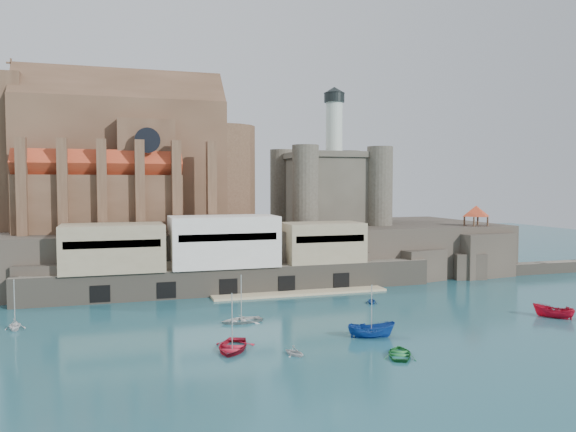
% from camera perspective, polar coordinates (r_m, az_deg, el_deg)
% --- Properties ---
extents(ground, '(300.00, 300.00, 0.00)m').
position_cam_1_polar(ground, '(77.97, 4.15, -10.43)').
color(ground, '#1A4A55').
rests_on(ground, ground).
extents(promontory, '(100.00, 36.00, 10.00)m').
position_cam_1_polar(promontory, '(114.06, -3.18, -3.53)').
color(promontory, '#2C2621').
rests_on(promontory, ground).
extents(quay, '(70.00, 12.00, 13.05)m').
position_cam_1_polar(quay, '(96.00, -6.62, -4.16)').
color(quay, '#6C6456').
rests_on(quay, ground).
extents(church, '(47.00, 25.93, 30.51)m').
position_cam_1_polar(church, '(112.45, -15.49, 5.04)').
color(church, '#503625').
rests_on(church, promontory).
extents(castle_keep, '(21.20, 21.20, 29.30)m').
position_cam_1_polar(castle_keep, '(119.85, 4.17, 3.22)').
color(castle_keep, '#443F35').
rests_on(castle_keep, promontory).
extents(rock_outcrop, '(14.50, 10.50, 8.70)m').
position_cam_1_polar(rock_outcrop, '(119.79, 18.53, -3.81)').
color(rock_outcrop, '#2C2621').
rests_on(rock_outcrop, ground).
extents(pavilion, '(6.40, 6.40, 5.40)m').
position_cam_1_polar(pavilion, '(119.18, 18.56, 0.36)').
color(pavilion, '#503625').
rests_on(pavilion, rock_outcrop).
extents(boat_0, '(4.89, 3.01, 6.61)m').
position_cam_1_polar(boat_0, '(64.54, -5.69, -13.38)').
color(boat_0, '#B2162C').
rests_on(boat_0, ground).
extents(boat_1, '(2.70, 2.34, 2.67)m').
position_cam_1_polar(boat_1, '(62.35, 0.65, -13.96)').
color(boat_1, silver).
rests_on(boat_1, ground).
extents(boat_2, '(2.66, 2.61, 5.76)m').
position_cam_1_polar(boat_2, '(69.81, 8.46, -12.11)').
color(boat_2, navy).
rests_on(boat_2, ground).
extents(boat_3, '(3.81, 2.68, 5.22)m').
position_cam_1_polar(boat_3, '(63.46, 11.31, -13.72)').
color(boat_3, '#217B36').
rests_on(boat_3, ground).
extents(boat_4, '(3.01, 1.94, 3.37)m').
position_cam_1_polar(boat_4, '(80.57, -25.97, -10.31)').
color(boat_4, silver).
rests_on(boat_4, ground).
extents(boat_5, '(2.88, 2.89, 5.41)m').
position_cam_1_polar(boat_5, '(86.83, 25.33, -9.32)').
color(boat_5, '#B10B23').
rests_on(boat_5, ground).
extents(boat_6, '(1.71, 4.14, 5.63)m').
position_cam_1_polar(boat_6, '(76.53, -4.76, -10.70)').
color(boat_6, silver).
rests_on(boat_6, ground).
extents(boat_7, '(2.80, 2.50, 2.77)m').
position_cam_1_polar(boat_7, '(88.76, 8.49, -8.76)').
color(boat_7, navy).
rests_on(boat_7, ground).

